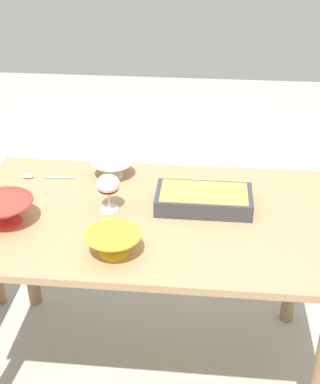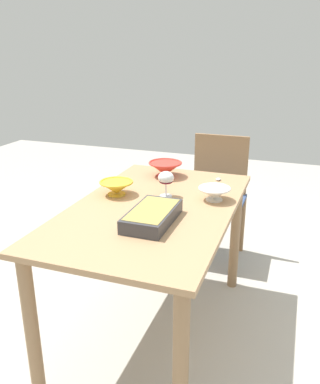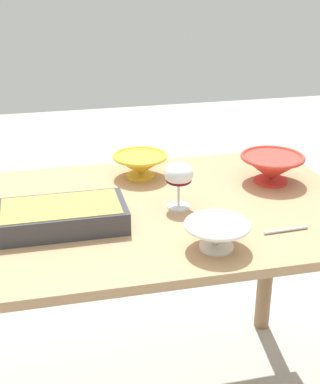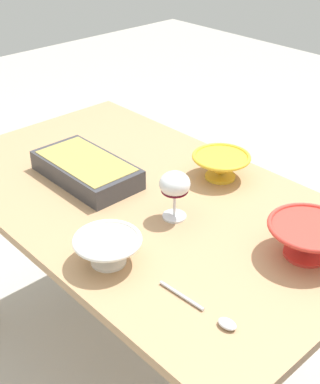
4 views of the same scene
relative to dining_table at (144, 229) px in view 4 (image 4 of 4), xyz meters
name	(u,v)px [view 4 (image 4 of 4)]	position (x,y,z in m)	size (l,w,h in m)	color
ground_plane	(147,370)	(0.00, 0.00, -0.65)	(8.00, 8.00, 0.00)	#B2ADA3
dining_table	(144,229)	(0.00, 0.00, 0.00)	(1.36, 0.79, 0.77)	tan
wine_glass	(175,187)	(0.15, -0.02, 0.22)	(0.09, 0.09, 0.14)	white
casserole_dish	(86,168)	(-0.20, -0.07, 0.16)	(0.35, 0.19, 0.06)	#38383D
mixing_bowl	(221,165)	(0.08, 0.25, 0.17)	(0.18, 0.18, 0.08)	yellow
small_bowl	(308,238)	(0.49, 0.11, 0.17)	(0.21, 0.21, 0.09)	red
serving_bowl	(108,248)	(0.18, -0.27, 0.16)	(0.17, 0.17, 0.07)	white
serving_spoon	(212,315)	(0.48, -0.23, 0.13)	(0.22, 0.03, 0.01)	silver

